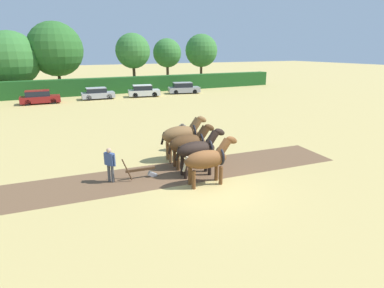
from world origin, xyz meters
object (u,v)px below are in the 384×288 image
object	(u,v)px
draft_horse_trail_right	(182,135)
parked_car_center_left	(144,91)
tree_right	(167,53)
parked_car_center	(184,88)
draft_horse_lead_right	(198,149)
parked_car_left	(98,94)
tree_far_right	(201,51)
farmer_at_plow	(110,162)
parked_car_far_left	(40,97)
plow	(143,172)
tree_center_right	(133,51)
draft_horse_lead_left	(208,159)
farmer_beside_team	(182,135)
tree_center	(56,49)
draft_horse_trail_left	(190,143)
tree_center_left	(11,59)

from	to	relation	value
draft_horse_trail_right	parked_car_center_left	bearing A→B (deg)	82.81
tree_right	parked_car_center	bearing A→B (deg)	-96.42
draft_horse_lead_right	parked_car_left	bearing A→B (deg)	95.98
tree_far_right	draft_horse_trail_right	bearing A→B (deg)	-118.94
farmer_at_plow	parked_car_far_left	distance (m)	25.58
plow	parked_car_center	distance (m)	29.77
tree_center_right	draft_horse_lead_left	distance (m)	36.12
draft_horse_lead_left	parked_car_center_left	size ratio (longest dim) A/B	0.64
parked_car_center	draft_horse_trail_right	bearing A→B (deg)	-102.58
farmer_beside_team	parked_car_center_left	world-z (taller)	farmer_beside_team
tree_far_right	draft_horse_lead_right	xyz separation A→B (m)	(-18.67, -35.81, -4.49)
parked_car_far_left	farmer_at_plow	bearing A→B (deg)	-82.51
parked_car_far_left	draft_horse_lead_left	bearing A→B (deg)	-75.00
draft_horse_lead_right	parked_car_center_left	world-z (taller)	draft_horse_lead_right
tree_right	farmer_at_plow	distance (m)	38.74
plow	tree_center_right	bearing A→B (deg)	79.94
tree_center	parked_car_far_left	xyz separation A→B (m)	(-2.76, -9.84, -5.32)
parked_car_center_left	farmer_beside_team	bearing A→B (deg)	-91.09
draft_horse_lead_left	parked_car_left	distance (m)	28.23
parked_car_center	farmer_at_plow	bearing A→B (deg)	-108.96
tree_center	farmer_at_plow	distance (m)	35.59
tree_far_right	farmer_beside_team	size ratio (longest dim) A/B	5.13
tree_right	parked_car_center_left	xyz separation A→B (m)	(-7.10, -9.30, -4.71)
draft_horse_trail_right	draft_horse_lead_right	bearing A→B (deg)	-89.77
draft_horse_trail_left	parked_car_far_left	distance (m)	26.27
draft_horse_lead_right	tree_right	bearing A→B (deg)	75.63
tree_center	tree_center_left	bearing A→B (deg)	-176.22
draft_horse_trail_right	farmer_at_plow	size ratio (longest dim) A/B	1.65
draft_horse_lead_right	draft_horse_trail_right	distance (m)	2.38
plow	farmer_beside_team	world-z (taller)	farmer_beside_team
tree_far_right	draft_horse_lead_right	size ratio (longest dim) A/B	3.20
draft_horse_trail_left	parked_car_left	distance (m)	25.86
draft_horse_trail_left	parked_car_center	xyz separation A→B (m)	(11.26, 25.92, -0.56)
farmer_beside_team	tree_far_right	bearing A→B (deg)	77.83
tree_center_right	parked_car_center	distance (m)	10.10
draft_horse_trail_right	plow	bearing A→B (deg)	-146.05
draft_horse_lead_right	parked_car_center	bearing A→B (deg)	71.90
parked_car_far_left	parked_car_left	bearing A→B (deg)	5.87
tree_center_left	draft_horse_lead_right	distance (m)	37.44
draft_horse_lead_left	draft_horse_lead_right	xyz separation A→B (m)	(0.09, 1.18, 0.08)
parked_car_center	tree_center_left	bearing A→B (deg)	169.52
tree_center_right	draft_horse_trail_right	bearing A→B (deg)	-100.61
parked_car_left	parked_car_center_left	bearing A→B (deg)	-3.34
tree_center_right	plow	distance (m)	34.85
parked_car_left	farmer_beside_team	bearing A→B (deg)	-84.56
parked_car_left	parked_car_center	bearing A→B (deg)	2.06
draft_horse_trail_right	parked_car_center_left	world-z (taller)	draft_horse_trail_right
tree_right	farmer_at_plow	bearing A→B (deg)	-115.31
tree_center	draft_horse_lead_left	distance (m)	37.99
tree_center	draft_horse_lead_right	distance (m)	36.83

